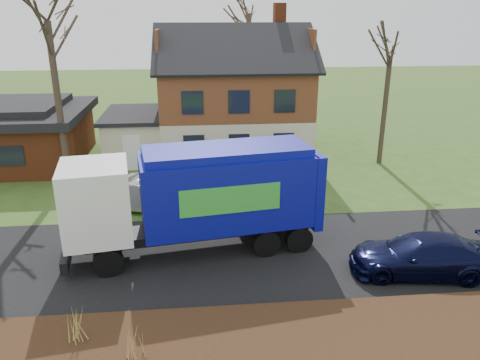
{
  "coord_description": "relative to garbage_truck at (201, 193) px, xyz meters",
  "views": [
    {
      "loc": [
        -0.41,
        -15.75,
        8.92
      ],
      "look_at": [
        1.32,
        2.5,
        2.19
      ],
      "focal_mm": 35.0,
      "sensor_mm": 36.0,
      "label": 1
    }
  ],
  "objects": [
    {
      "name": "road",
      "position": [
        0.35,
        -0.66,
        -2.37
      ],
      "size": [
        80.0,
        7.0,
        0.02
      ],
      "primitive_type": "cube",
      "color": "black",
      "rests_on": "ground"
    },
    {
      "name": "navy_wagon",
      "position": [
        7.69,
        -2.48,
        -1.66
      ],
      "size": [
        5.17,
        2.68,
        1.43
      ],
      "primitive_type": "imported",
      "rotation": [
        0.0,
        0.0,
        -1.71
      ],
      "color": "black",
      "rests_on": "ground"
    },
    {
      "name": "mulch_verge",
      "position": [
        0.35,
        -5.96,
        -2.23
      ],
      "size": [
        80.0,
        3.5,
        0.3
      ],
      "primitive_type": "cube",
      "color": "black",
      "rests_on": "ground"
    },
    {
      "name": "grass_clump_mid",
      "position": [
        -1.87,
        -6.29,
        -1.59
      ],
      "size": [
        0.35,
        0.29,
        0.98
      ],
      "color": "tan",
      "rests_on": "mulch_verge"
    },
    {
      "name": "ranch_house",
      "position": [
        -11.65,
        12.34,
        -0.56
      ],
      "size": [
        9.8,
        8.2,
        3.7
      ],
      "color": "brown",
      "rests_on": "ground"
    },
    {
      "name": "grass_clump_west",
      "position": [
        -3.47,
        -5.37,
        -1.57
      ],
      "size": [
        0.38,
        0.31,
        1.01
      ],
      "color": "#A8964A",
      "rests_on": "mulch_verge"
    },
    {
      "name": "tree_front_east",
      "position": [
        11.03,
        10.0,
        5.08
      ],
      "size": [
        3.3,
        3.3,
        9.18
      ],
      "color": "#3B3123",
      "rests_on": "ground"
    },
    {
      "name": "main_house",
      "position": [
        1.84,
        13.25,
        1.65
      ],
      "size": [
        12.95,
        8.95,
        9.26
      ],
      "color": "beige",
      "rests_on": "ground"
    },
    {
      "name": "silver_sedan",
      "position": [
        -2.41,
        4.1,
        -1.6
      ],
      "size": [
        4.96,
        3.07,
        1.54
      ],
      "primitive_type": "imported",
      "rotation": [
        0.0,
        0.0,
        1.24
      ],
      "color": "#AEB1B6",
      "rests_on": "ground"
    },
    {
      "name": "garbage_truck",
      "position": [
        0.0,
        0.0,
        0.0
      ],
      "size": [
        9.9,
        4.03,
        4.12
      ],
      "rotation": [
        0.0,
        0.0,
        0.16
      ],
      "color": "black",
      "rests_on": "ground"
    },
    {
      "name": "ground",
      "position": [
        0.35,
        -0.66,
        -2.38
      ],
      "size": [
        120.0,
        120.0,
        0.0
      ],
      "primitive_type": "plane",
      "color": "#30521B",
      "rests_on": "ground"
    }
  ]
}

